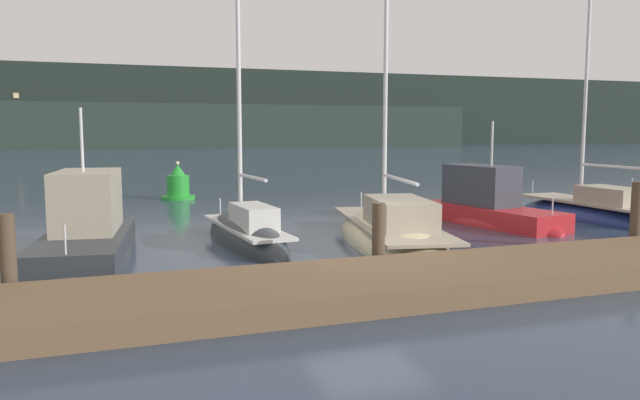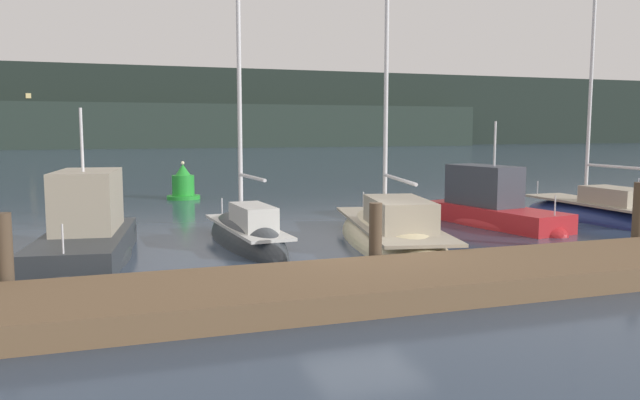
% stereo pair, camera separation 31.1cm
% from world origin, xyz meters
% --- Properties ---
extents(ground_plane, '(400.00, 400.00, 0.00)m').
position_xyz_m(ground_plane, '(0.00, 0.00, 0.00)').
color(ground_plane, '#2D3D51').
extents(dock, '(35.25, 2.80, 0.45)m').
position_xyz_m(dock, '(0.00, -2.23, 0.23)').
color(dock, brown).
rests_on(dock, ground).
extents(mooring_pile_1, '(0.28, 0.28, 1.63)m').
position_xyz_m(mooring_pile_1, '(-7.22, -0.58, 0.82)').
color(mooring_pile_1, '#4C3D2D').
rests_on(mooring_pile_1, ground).
extents(mooring_pile_2, '(0.28, 0.28, 1.54)m').
position_xyz_m(mooring_pile_2, '(0.00, -0.58, 0.77)').
color(mooring_pile_2, '#4C3D2D').
rests_on(mooring_pile_2, ground).
extents(mooring_pile_3, '(0.28, 0.28, 1.79)m').
position_xyz_m(mooring_pile_3, '(7.22, -0.58, 0.89)').
color(mooring_pile_3, '#4C3D2D').
rests_on(mooring_pile_3, ground).
extents(motorboat_berth_3, '(2.77, 6.04, 4.16)m').
position_xyz_m(motorboat_berth_3, '(-5.99, 2.97, 0.38)').
color(motorboat_berth_3, '#2D3338').
rests_on(motorboat_berth_3, ground).
extents(sailboat_berth_4, '(1.77, 5.95, 9.64)m').
position_xyz_m(sailboat_berth_4, '(-1.93, 3.70, 0.11)').
color(sailboat_berth_4, '#2D3338').
rests_on(sailboat_berth_4, ground).
extents(sailboat_berth_5, '(3.86, 8.51, 10.33)m').
position_xyz_m(sailboat_berth_5, '(1.86, 2.62, 0.12)').
color(sailboat_berth_5, beige).
rests_on(sailboat_berth_5, ground).
extents(motorboat_berth_6, '(2.79, 5.87, 3.99)m').
position_xyz_m(motorboat_berth_6, '(6.45, 4.58, 0.31)').
color(motorboat_berth_6, red).
rests_on(motorboat_berth_6, ground).
extents(sailboat_berth_7, '(1.99, 6.88, 10.32)m').
position_xyz_m(sailboat_berth_7, '(10.52, 4.36, 0.13)').
color(sailboat_berth_7, navy).
rests_on(sailboat_berth_7, ground).
extents(channel_buoy, '(1.47, 1.47, 1.70)m').
position_xyz_m(channel_buoy, '(-2.31, 15.53, 0.60)').
color(channel_buoy, green).
rests_on(channel_buoy, ground).
extents(hillside_backdrop, '(240.00, 23.00, 13.92)m').
position_xyz_m(hillside_backdrop, '(-1.89, 104.79, 6.42)').
color(hillside_backdrop, '#1E2823').
rests_on(hillside_backdrop, ground).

